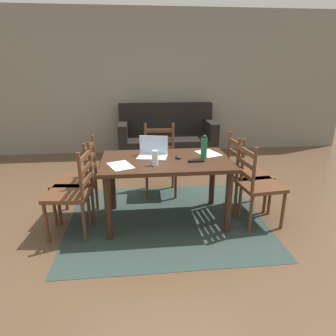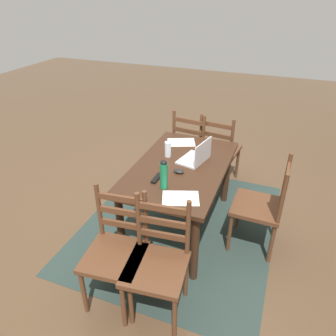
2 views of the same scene
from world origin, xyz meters
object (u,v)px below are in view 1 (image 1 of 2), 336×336
object	(u,v)px
chair_left_far	(78,181)
computer_mouse	(178,157)
dining_table	(166,168)
laptop	(153,152)
chair_right_far	(246,174)
couch	(167,139)
water_bottle	(204,146)
chair_right_near	(257,185)
tv_remote	(196,161)
chair_far_head	(160,161)
drinking_glass	(155,158)
chair_left_near	(72,193)

from	to	relation	value
chair_left_far	computer_mouse	world-z (taller)	chair_left_far
dining_table	laptop	bearing A→B (deg)	137.52
chair_right_far	computer_mouse	distance (m)	0.91
dining_table	couch	bearing A→B (deg)	83.79
chair_left_far	water_bottle	distance (m)	1.48
chair_right_near	computer_mouse	world-z (taller)	chair_right_near
tv_remote	chair_far_head	bearing A→B (deg)	18.88
chair_far_head	chair_right_near	xyz separation A→B (m)	(0.99, -0.97, 0.00)
chair_far_head	computer_mouse	world-z (taller)	chair_far_head
couch	drinking_glass	bearing A→B (deg)	-98.54
drinking_glass	tv_remote	distance (m)	0.45
chair_far_head	water_bottle	size ratio (longest dim) A/B	3.57
tv_remote	computer_mouse	bearing A→B (deg)	49.50
chair_right_near	chair_left_far	bearing A→B (deg)	170.27
laptop	water_bottle	size ratio (longest dim) A/B	1.36
chair_left_far	tv_remote	world-z (taller)	chair_left_far
dining_table	chair_far_head	size ratio (longest dim) A/B	1.48
chair_left_far	drinking_glass	xyz separation A→B (m)	(0.86, -0.35, 0.35)
couch	drinking_glass	distance (m)	2.76
couch	chair_left_near	bearing A→B (deg)	-115.23
chair_right_near	laptop	bearing A→B (deg)	165.20
chair_far_head	chair_left_near	distance (m)	1.39
water_bottle	couch	bearing A→B (deg)	93.26
dining_table	tv_remote	world-z (taller)	tv_remote
chair_right_near	couch	xyz separation A→B (m)	(-0.72, 2.68, -0.11)
chair_right_near	drinking_glass	distance (m)	1.18
chair_left_far	chair_right_far	bearing A→B (deg)	0.01
water_bottle	dining_table	bearing A→B (deg)	178.81
chair_left_near	computer_mouse	bearing A→B (deg)	10.17
chair_left_near	couch	xyz separation A→B (m)	(1.26, 2.68, -0.11)
couch	tv_remote	bearing A→B (deg)	-89.18
dining_table	chair_right_far	size ratio (longest dim) A/B	1.48
chair_left_far	computer_mouse	size ratio (longest dim) A/B	9.50
chair_right_near	chair_right_far	xyz separation A→B (m)	(0.00, 0.34, 0.00)
chair_left_far	water_bottle	xyz separation A→B (m)	(1.41, -0.17, 0.41)
chair_left_near	water_bottle	xyz separation A→B (m)	(1.41, 0.17, 0.41)
couch	dining_table	bearing A→B (deg)	-96.21
laptop	water_bottle	distance (m)	0.57
chair_right_far	tv_remote	xyz separation A→B (m)	(-0.68, -0.29, 0.28)
laptop	tv_remote	bearing A→B (deg)	-28.61
chair_far_head	couch	size ratio (longest dim) A/B	0.53
chair_far_head	water_bottle	xyz separation A→B (m)	(0.41, -0.80, 0.41)
chair_left_near	drinking_glass	size ratio (longest dim) A/B	6.08
chair_far_head	chair_left_far	size ratio (longest dim) A/B	1.00
chair_left_far	laptop	distance (m)	0.92
chair_far_head	laptop	world-z (taller)	laptop
dining_table	drinking_glass	bearing A→B (deg)	-125.72
computer_mouse	water_bottle	bearing A→B (deg)	-7.10
chair_far_head	couch	xyz separation A→B (m)	(0.27, 1.71, -0.11)
chair_far_head	drinking_glass	size ratio (longest dim) A/B	6.08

